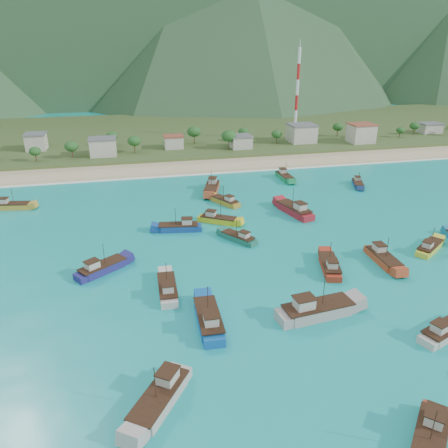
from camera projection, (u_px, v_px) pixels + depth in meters
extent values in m
plane|color=#0C887C|center=(272.00, 269.00, 88.62)|extent=(600.00, 600.00, 0.00)
cube|color=beige|center=(203.00, 166.00, 159.49)|extent=(400.00, 18.00, 1.20)
cube|color=#385123|center=(181.00, 134.00, 214.21)|extent=(400.00, 110.00, 2.40)
cube|color=white|center=(208.00, 174.00, 150.97)|extent=(400.00, 2.50, 0.08)
cube|color=beige|center=(36.00, 142.00, 175.47)|extent=(7.53, 8.22, 6.10)
cube|color=beige|center=(103.00, 147.00, 166.39)|extent=(9.73, 7.55, 6.36)
cube|color=beige|center=(174.00, 142.00, 178.03)|extent=(7.40, 6.17, 4.78)
cube|color=beige|center=(241.00, 142.00, 178.77)|extent=(8.09, 8.16, 4.69)
cube|color=beige|center=(302.00, 134.00, 188.47)|extent=(10.60, 10.22, 7.14)
cube|color=beige|center=(361.00, 134.00, 187.48)|extent=(9.88, 8.78, 7.51)
cube|color=beige|center=(430.00, 128.00, 207.17)|extent=(9.76, 6.98, 4.18)
cylinder|color=red|center=(295.00, 132.00, 193.03)|extent=(1.20, 1.20, 6.37)
cylinder|color=white|center=(296.00, 118.00, 190.53)|extent=(1.20, 1.20, 6.37)
cylinder|color=red|center=(296.00, 103.00, 188.03)|extent=(1.20, 1.20, 6.37)
cylinder|color=white|center=(297.00, 87.00, 185.53)|extent=(1.20, 1.20, 6.37)
cylinder|color=red|center=(298.00, 72.00, 183.03)|extent=(1.20, 1.20, 6.37)
cylinder|color=white|center=(299.00, 55.00, 180.53)|extent=(1.20, 1.20, 6.37)
cube|color=yellow|center=(219.00, 221.00, 110.74)|extent=(10.07, 7.82, 1.82)
cube|color=beige|center=(211.00, 214.00, 110.71)|extent=(2.91, 2.76, 1.48)
cylinder|color=#382114|center=(221.00, 210.00, 109.41)|extent=(0.12, 0.12, 4.10)
cube|color=#167F49|center=(285.00, 178.00, 144.63)|extent=(3.34, 10.49, 1.89)
cube|color=beige|center=(283.00, 171.00, 145.86)|extent=(1.97, 2.42, 1.54)
cylinder|color=#382114|center=(286.00, 169.00, 142.90)|extent=(0.12, 0.12, 4.26)
cube|color=maroon|center=(294.00, 211.00, 116.38)|extent=(6.82, 13.27, 2.31)
cube|color=beige|center=(300.00, 206.00, 113.43)|extent=(2.98, 3.38, 1.88)
cylinder|color=#382114|center=(293.00, 197.00, 115.49)|extent=(0.12, 0.12, 5.21)
cube|color=#9C2B18|center=(329.00, 267.00, 88.39)|extent=(5.72, 10.86, 1.89)
cube|color=beige|center=(332.00, 264.00, 85.76)|extent=(2.47, 2.79, 1.54)
cylinder|color=#382114|center=(330.00, 252.00, 87.72)|extent=(0.12, 0.12, 4.26)
cube|color=#A54627|center=(212.00, 190.00, 132.82)|extent=(7.23, 12.77, 2.23)
cube|color=beige|center=(213.00, 181.00, 134.32)|extent=(3.00, 3.34, 1.81)
cylinder|color=#382114|center=(211.00, 179.00, 130.76)|extent=(0.12, 0.12, 5.01)
cube|color=#B13F20|center=(384.00, 260.00, 90.84)|extent=(3.54, 10.99, 1.98)
cube|color=beige|center=(379.00, 248.00, 92.15)|extent=(2.07, 2.54, 1.61)
cylinder|color=#382114|center=(387.00, 248.00, 89.01)|extent=(0.12, 0.12, 4.46)
cube|color=navy|center=(178.00, 228.00, 106.10)|extent=(10.88, 4.64, 1.92)
cube|color=beige|center=(187.00, 222.00, 105.56)|extent=(2.65, 2.26, 1.56)
cylinder|color=#382114|center=(175.00, 217.00, 104.84)|extent=(0.12, 0.12, 4.31)
cube|color=gold|center=(430.00, 248.00, 96.24)|extent=(9.64, 7.97, 1.77)
cube|color=beige|center=(428.00, 245.00, 94.24)|extent=(2.84, 2.74, 1.44)
cylinder|color=#382114|center=(433.00, 236.00, 95.48)|extent=(0.12, 0.12, 3.99)
cube|color=#A29994|center=(318.00, 311.00, 73.38)|extent=(13.95, 5.56, 2.47)
cube|color=beige|center=(304.00, 303.00, 71.66)|extent=(3.35, 2.83, 2.01)
cylinder|color=#382114|center=(324.00, 290.00, 72.04)|extent=(0.12, 0.12, 5.55)
cube|color=beige|center=(168.00, 290.00, 80.24)|extent=(3.45, 10.67, 1.92)
cube|color=beige|center=(168.00, 288.00, 77.60)|extent=(2.01, 2.46, 1.56)
cylinder|color=#382114|center=(166.00, 273.00, 79.56)|extent=(0.12, 0.12, 4.33)
cube|color=maroon|center=(429.00, 443.00, 49.83)|extent=(9.95, 10.23, 2.00)
cube|color=beige|center=(434.00, 418.00, 50.90)|extent=(3.19, 3.21, 1.63)
cylinder|color=#382114|center=(434.00, 426.00, 48.06)|extent=(0.12, 0.12, 4.51)
cube|color=#0F51A4|center=(209.00, 320.00, 71.32)|extent=(3.96, 12.13, 2.18)
cube|color=beige|center=(211.00, 319.00, 68.32)|extent=(2.29, 2.80, 1.77)
cylinder|color=#382114|center=(208.00, 300.00, 70.54)|extent=(0.12, 0.12, 4.92)
cube|color=#B98F30|center=(12.00, 207.00, 119.72)|extent=(10.73, 4.80, 1.88)
cube|color=beige|center=(3.00, 201.00, 118.96)|extent=(2.65, 2.27, 1.53)
cylinder|color=#382114|center=(12.00, 196.00, 118.55)|extent=(0.12, 0.12, 4.24)
cube|color=navy|center=(103.00, 269.00, 87.38)|extent=(10.67, 8.87, 1.97)
cube|color=beige|center=(92.00, 265.00, 85.16)|extent=(3.15, 3.04, 1.60)
cylinder|color=#382114|center=(104.00, 254.00, 86.54)|extent=(0.12, 0.12, 4.43)
cube|color=#1D6452|center=(238.00, 239.00, 100.99)|extent=(7.50, 9.06, 1.67)
cube|color=beige|center=(244.00, 235.00, 99.24)|extent=(2.58, 2.67, 1.36)
cylinder|color=#382114|center=(236.00, 227.00, 100.25)|extent=(0.12, 0.12, 3.75)
cube|color=#BAB4A9|center=(446.00, 332.00, 68.73)|extent=(10.77, 6.56, 1.88)
cube|color=beige|center=(440.00, 328.00, 66.98)|extent=(2.88, 2.61, 1.53)
cube|color=#B08626|center=(225.00, 202.00, 123.34)|extent=(7.28, 9.81, 1.76)
cube|color=beige|center=(229.00, 199.00, 121.37)|extent=(2.63, 2.79, 1.43)
cylinder|color=#382114|center=(223.00, 192.00, 122.59)|extent=(0.12, 0.12, 3.95)
cube|color=navy|center=(358.00, 185.00, 138.30)|extent=(5.39, 9.09, 1.59)
cube|color=beige|center=(357.00, 179.00, 139.36)|extent=(2.18, 2.41, 1.29)
cylinder|color=#382114|center=(359.00, 177.00, 136.83)|extent=(0.12, 0.12, 3.57)
cube|color=#B1A7A1|center=(159.00, 401.00, 55.54)|extent=(9.47, 11.57, 2.12)
cube|color=beige|center=(168.00, 377.00, 56.82)|extent=(3.27, 3.40, 1.73)
cylinder|color=#382114|center=(155.00, 383.00, 53.62)|extent=(0.12, 0.12, 4.78)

